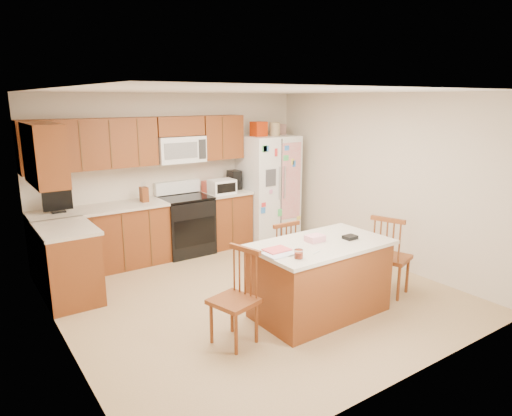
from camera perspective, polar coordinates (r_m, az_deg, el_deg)
ground at (r=5.90m, az=-0.22°, el=-10.65°), size 4.50×4.50×0.00m
room_shell at (r=5.47m, az=-0.24°, el=3.26°), size 4.60×4.60×2.52m
cabinetry at (r=6.74m, az=-15.91°, el=0.13°), size 3.36×1.56×2.15m
stove at (r=7.33m, az=-8.79°, el=-1.99°), size 0.76×0.65×1.13m
refrigerator at (r=7.96m, az=1.52°, el=2.71°), size 0.90×0.79×2.04m
island at (r=5.29m, az=7.99°, el=-8.65°), size 1.57×0.93×0.94m
windsor_chair_left at (r=4.65m, az=-2.59°, el=-11.36°), size 0.49×0.51×0.98m
windsor_chair_back at (r=5.84m, az=2.94°, el=-6.23°), size 0.41×0.40×0.94m
windsor_chair_right at (r=5.96m, az=16.36°, el=-5.93°), size 0.55×0.56×1.03m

